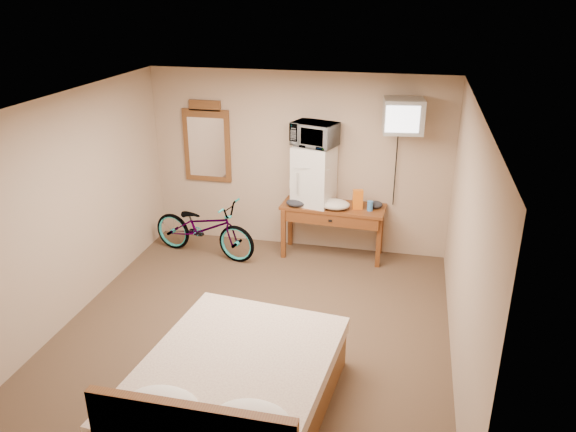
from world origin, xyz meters
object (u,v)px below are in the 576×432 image
object	(u,v)px
wall_mirror	(207,143)
bicycle	(204,227)
blue_cup	(370,206)
microwave	(315,134)
mini_fridge	(314,175)
desk	(333,214)
bed	(232,391)
crt_television	(403,116)

from	to	relation	value
wall_mirror	bicycle	world-z (taller)	wall_mirror
blue_cup	wall_mirror	world-z (taller)	wall_mirror
microwave	mini_fridge	bearing A→B (deg)	-104.95
desk	bed	distance (m)	3.41
microwave	desk	bearing A→B (deg)	5.04
blue_cup	bicycle	xyz separation A→B (m)	(-2.26, -0.29, -0.40)
desk	blue_cup	bearing A→B (deg)	-4.90
crt_television	desk	bearing A→B (deg)	-178.47
desk	microwave	xyz separation A→B (m)	(-0.28, 0.07, 1.09)
crt_television	wall_mirror	distance (m)	2.78
microwave	bed	size ratio (longest dim) A/B	0.26
crt_television	blue_cup	bearing A→B (deg)	-169.07
mini_fridge	microwave	size ratio (longest dim) A/B	1.43
microwave	crt_television	bearing A→B (deg)	16.38
blue_cup	microwave	bearing A→B (deg)	171.87
desk	wall_mirror	xyz separation A→B (m)	(-1.87, 0.27, 0.83)
mini_fridge	blue_cup	size ratio (longest dim) A/B	6.08
mini_fridge	wall_mirror	world-z (taller)	wall_mirror
bicycle	bed	distance (m)	3.35
desk	bed	world-z (taller)	bed
microwave	blue_cup	size ratio (longest dim) A/B	4.25
mini_fridge	blue_cup	bearing A→B (deg)	-8.12
blue_cup	wall_mirror	bearing A→B (deg)	172.40
wall_mirror	bed	size ratio (longest dim) A/B	0.53
blue_cup	bicycle	world-z (taller)	blue_cup
wall_mirror	bed	bearing A→B (deg)	-67.43
blue_cup	crt_television	bearing A→B (deg)	10.93
mini_fridge	microwave	xyz separation A→B (m)	(0.00, 0.00, 0.56)
blue_cup	crt_television	distance (m)	1.26
blue_cup	bed	bearing A→B (deg)	-104.49
desk	crt_television	xyz separation A→B (m)	(0.84, 0.02, 1.39)
blue_cup	bicycle	distance (m)	2.31
crt_television	mini_fridge	bearing A→B (deg)	177.63
blue_cup	bed	xyz separation A→B (m)	(-0.86, -3.33, -0.52)
microwave	wall_mirror	xyz separation A→B (m)	(-1.59, 0.20, -0.26)
microwave	bicycle	world-z (taller)	microwave
crt_television	wall_mirror	size ratio (longest dim) A/B	0.52
blue_cup	desk	bearing A→B (deg)	175.10
microwave	blue_cup	xyz separation A→B (m)	(0.78, -0.11, -0.90)
microwave	crt_television	world-z (taller)	crt_television
mini_fridge	blue_cup	world-z (taller)	mini_fridge
desk	bed	size ratio (longest dim) A/B	0.65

